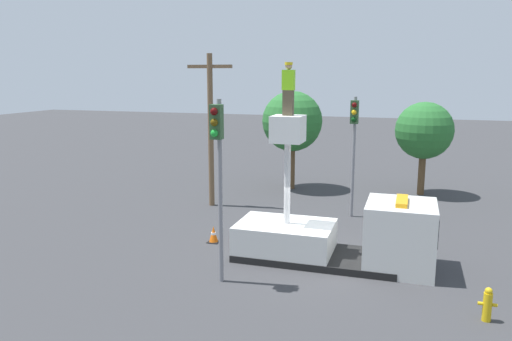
% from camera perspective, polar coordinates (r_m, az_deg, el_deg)
% --- Properties ---
extents(ground_plane, '(120.00, 120.00, 0.00)m').
position_cam_1_polar(ground_plane, '(17.66, 6.85, -10.04)').
color(ground_plane, '#38383A').
extents(bucket_truck, '(6.62, 2.37, 4.95)m').
position_cam_1_polar(bucket_truck, '(17.23, 9.59, -7.33)').
color(bucket_truck, black).
rests_on(bucket_truck, ground).
extents(worker, '(0.40, 0.26, 1.75)m').
position_cam_1_polar(worker, '(16.73, 3.72, 9.29)').
color(worker, brown).
rests_on(worker, bucket_truck).
extents(traffic_light_pole, '(0.34, 0.57, 5.60)m').
position_cam_1_polar(traffic_light_pole, '(14.63, -4.37, 1.69)').
color(traffic_light_pole, gray).
rests_on(traffic_light_pole, ground).
extents(traffic_light_across, '(0.34, 0.57, 5.36)m').
position_cam_1_polar(traffic_light_across, '(22.12, 11.13, 4.22)').
color(traffic_light_across, gray).
rests_on(traffic_light_across, ground).
extents(fire_hydrant, '(0.47, 0.23, 0.92)m').
position_cam_1_polar(fire_hydrant, '(14.61, 24.94, -13.72)').
color(fire_hydrant, gold).
rests_on(fire_hydrant, ground).
extents(traffic_cone_rear, '(0.43, 0.43, 0.63)m').
position_cam_1_polar(traffic_cone_rear, '(19.20, -4.88, -7.32)').
color(traffic_cone_rear, black).
rests_on(traffic_cone_rear, ground).
extents(tree_left_bg, '(3.30, 3.30, 5.43)m').
position_cam_1_polar(tree_left_bg, '(27.53, 4.16, 5.59)').
color(tree_left_bg, brown).
rests_on(tree_left_bg, ground).
extents(tree_right_bg, '(2.98, 2.98, 4.92)m').
position_cam_1_polar(tree_right_bg, '(27.53, 18.68, 4.30)').
color(tree_right_bg, brown).
rests_on(tree_right_bg, ground).
extents(utility_pole, '(2.20, 0.26, 7.26)m').
position_cam_1_polar(utility_pole, '(23.88, -5.21, 5.22)').
color(utility_pole, brown).
rests_on(utility_pole, ground).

